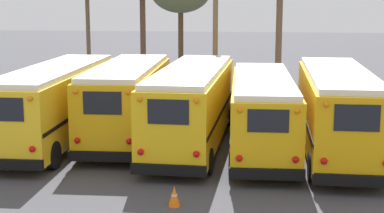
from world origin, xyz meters
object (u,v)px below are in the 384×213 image
object	(u,v)px
school_bus_2	(192,104)
traffic_cone	(174,196)
school_bus_4	(337,109)
utility_pole	(215,24)
school_bus_1	(128,99)
school_bus_0	(57,101)
school_bus_3	(262,110)

from	to	relation	value
school_bus_2	traffic_cone	bearing A→B (deg)	-86.88
school_bus_4	utility_pole	bearing A→B (deg)	119.76
utility_pole	school_bus_4	bearing A→B (deg)	-60.24
school_bus_1	school_bus_4	world-z (taller)	school_bus_4
school_bus_0	school_bus_4	xyz separation A→B (m)	(11.53, -0.55, 0.04)
utility_pole	traffic_cone	bearing A→B (deg)	-89.03
school_bus_1	school_bus_3	distance (m)	5.88
school_bus_1	school_bus_3	size ratio (longest dim) A/B	0.95
traffic_cone	school_bus_4	bearing A→B (deg)	51.05
school_bus_0	school_bus_3	xyz separation A→B (m)	(8.64, -0.37, -0.12)
school_bus_0	school_bus_2	bearing A→B (deg)	1.12
school_bus_1	school_bus_4	bearing A→B (deg)	-8.83
school_bus_3	school_bus_4	size ratio (longest dim) A/B	0.97
utility_pole	traffic_cone	distance (m)	17.06
school_bus_2	utility_pole	world-z (taller)	utility_pole
school_bus_0	school_bus_1	distance (m)	2.99
school_bus_3	traffic_cone	world-z (taller)	school_bus_3
school_bus_0	utility_pole	bearing A→B (deg)	57.77
school_bus_0	school_bus_1	xyz separation A→B (m)	(2.88, 0.79, 0.00)
school_bus_1	school_bus_4	xyz separation A→B (m)	(8.64, -1.34, 0.04)
school_bus_1	traffic_cone	world-z (taller)	school_bus_1
school_bus_1	school_bus_2	bearing A→B (deg)	-13.31
school_bus_0	school_bus_2	distance (m)	5.76
school_bus_3	school_bus_4	world-z (taller)	school_bus_4
school_bus_0	utility_pole	size ratio (longest dim) A/B	1.23
traffic_cone	school_bus_0	bearing A→B (deg)	130.60
school_bus_2	school_bus_4	world-z (taller)	school_bus_4
school_bus_2	school_bus_3	size ratio (longest dim) A/B	1.07
school_bus_2	utility_pole	xyz separation A→B (m)	(0.12, 9.21, 2.84)
school_bus_4	utility_pole	distance (m)	11.72
traffic_cone	school_bus_2	bearing A→B (deg)	93.12
school_bus_2	school_bus_3	xyz separation A→B (m)	(2.88, -0.49, -0.12)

